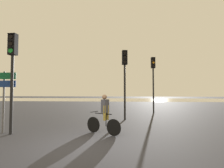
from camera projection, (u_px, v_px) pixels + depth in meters
name	position (u px, v px, depth m)	size (l,w,h in m)	color
ground_plane	(82.00, 148.00, 5.40)	(120.00, 120.00, 0.00)	#28282D
water_strip	(121.00, 100.00, 38.86)	(80.00, 16.00, 0.01)	#9E937F
traffic_light_center	(125.00, 71.00, 10.90)	(0.36, 0.38, 4.33)	black
traffic_light_far_right	(153.00, 74.00, 14.37)	(0.35, 0.37, 4.59)	black
traffic_light_near_left	(12.00, 64.00, 7.25)	(0.33, 0.35, 4.16)	black
direction_sign_post	(3.00, 90.00, 7.41)	(1.10, 0.13, 2.60)	slate
cyclist	(104.00, 114.00, 7.15)	(1.51, 0.88, 1.62)	black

